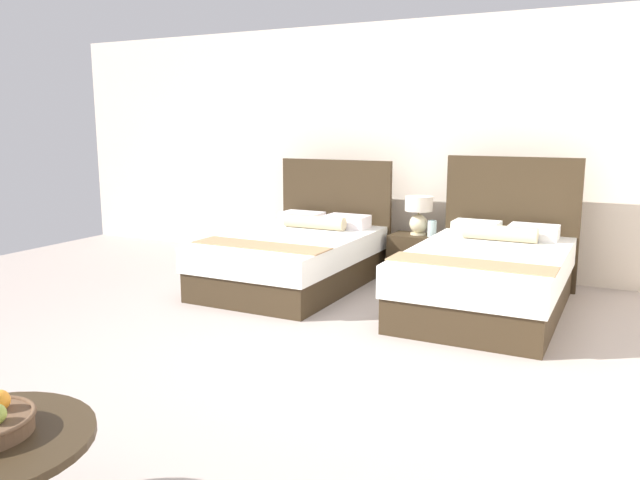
# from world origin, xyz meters

# --- Properties ---
(ground_plane) EXTENTS (10.32, 10.25, 0.02)m
(ground_plane) POSITION_xyz_m (0.00, 0.00, -0.01)
(ground_plane) COLOR #A69991
(wall_back) EXTENTS (10.32, 0.12, 2.84)m
(wall_back) POSITION_xyz_m (0.00, 3.32, 1.42)
(wall_back) COLOR beige
(wall_back) RESTS_ON ground
(bed_near_window) EXTENTS (1.38, 2.10, 1.28)m
(bed_near_window) POSITION_xyz_m (-1.00, 1.94, 0.31)
(bed_near_window) COLOR #352818
(bed_near_window) RESTS_ON ground
(bed_near_corner) EXTENTS (1.35, 2.11, 1.36)m
(bed_near_corner) POSITION_xyz_m (1.00, 1.93, 0.33)
(bed_near_corner) COLOR #352818
(bed_near_corner) RESTS_ON ground
(nightstand) EXTENTS (0.58, 0.41, 0.48)m
(nightstand) POSITION_xyz_m (0.03, 2.84, 0.24)
(nightstand) COLOR #352818
(nightstand) RESTS_ON ground
(table_lamp) EXTENTS (0.30, 0.30, 0.43)m
(table_lamp) POSITION_xyz_m (0.03, 2.86, 0.74)
(table_lamp) COLOR beige
(table_lamp) RESTS_ON nightstand
(vase) EXTENTS (0.10, 0.10, 0.18)m
(vase) POSITION_xyz_m (0.20, 2.80, 0.57)
(vase) COLOR #A9C4C2
(vase) RESTS_ON nightstand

